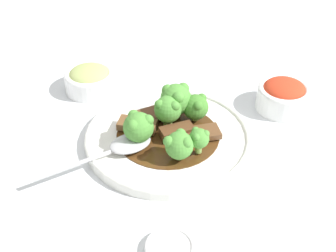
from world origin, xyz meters
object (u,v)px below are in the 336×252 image
Objects in this scene: beef_strip_0 at (177,131)px; broccoli_floret_2 at (179,145)px; broccoli_floret_5 at (168,109)px; side_bowl_appetizer at (90,79)px; main_plate at (168,137)px; beef_strip_3 at (200,133)px; beef_strip_1 at (137,125)px; beef_strip_2 at (150,115)px; side_bowl_kimchi at (283,95)px; broccoli_floret_4 at (196,106)px; sauce_dish at (171,248)px; serving_spoon at (124,146)px; broccoli_floret_3 at (199,138)px; broccoli_floret_1 at (176,99)px; broccoli_floret_0 at (138,127)px.

beef_strip_0 is 0.06m from broccoli_floret_2.
side_bowl_appetizer is at bearing 137.15° from broccoli_floret_5.
beef_strip_3 reaches higher than main_plate.
beef_strip_1 is 1.53× the size of broccoli_floret_2.
beef_strip_2 is (-0.05, 0.05, -0.00)m from beef_strip_0.
beef_strip_2 is at bearing 55.44° from beef_strip_1.
side_bowl_appetizer is at bearing 169.66° from side_bowl_kimchi.
broccoli_floret_4 reaches higher than sauce_dish.
main_plate is 6.04× the size of broccoli_floret_2.
beef_strip_0 reaches higher than beef_strip_2.
beef_strip_2 is at bearing 145.78° from broccoli_floret_5.
broccoli_floret_5 is (-0.05, 0.03, 0.03)m from beef_strip_3.
broccoli_floret_2 reaches higher than beef_strip_3.
beef_strip_0 is 0.10m from serving_spoon.
broccoli_floret_4 is (0.00, 0.09, -0.00)m from broccoli_floret_3.
broccoli_floret_4 is at bearing 33.84° from serving_spoon.
beef_strip_2 is 1.00× the size of beef_strip_3.
broccoli_floret_1 is at bearing 165.50° from broccoli_floret_4.
beef_strip_2 is at bearing 76.36° from broccoli_floret_0.
broccoli_floret_1 is (0.01, 0.05, 0.05)m from main_plate.
broccoli_floret_2 is at bearing -124.03° from beef_strip_3.
beef_strip_1 is at bearing 162.40° from beef_strip_0.
beef_strip_2 and beef_strip_3 have the same top height.
beef_strip_1 is 0.73× the size of side_bowl_kimchi.
broccoli_floret_4 is at bearing 17.84° from broccoli_floret_5.
serving_spoon is at bearing -158.16° from beef_strip_0.
sauce_dish is (0.05, -0.21, -0.04)m from broccoli_floret_0.
main_plate is 3.95× the size of beef_strip_1.
beef_strip_1 is 0.37× the size of serving_spoon.
broccoli_floret_1 is 0.13m from serving_spoon.
broccoli_floret_4 is at bearing 33.03° from broccoli_floret_0.
broccoli_floret_3 is at bearing -52.78° from beef_strip_0.
sauce_dish is (-0.01, -0.23, -0.02)m from beef_strip_0.
broccoli_floret_2 is 0.99× the size of broccoli_floret_4.
beef_strip_3 is 0.07m from broccoli_floret_5.
serving_spoon is (-0.07, -0.07, -0.03)m from broccoli_floret_5.
broccoli_floret_0 reaches higher than broccoli_floret_4.
main_plate is 5.11× the size of broccoli_floret_5.
side_bowl_appetizer is at bearing 134.31° from beef_strip_0.
broccoli_floret_1 is at bearing 90.88° from beef_strip_0.
beef_strip_0 is at bearing 127.22° from broccoli_floret_3.
broccoli_floret_5 is (-0.00, 0.02, 0.04)m from main_plate.
broccoli_floret_2 is 0.11m from broccoli_floret_4.
beef_strip_3 is 1.09× the size of sauce_dish.
broccoli_floret_1 reaches higher than broccoli_floret_4.
broccoli_floret_0 is (-0.05, -0.02, 0.04)m from main_plate.
side_bowl_appetizer reaches higher than beef_strip_2.
beef_strip_2 is at bearing 175.92° from broccoli_floret_4.
serving_spoon is (-0.09, -0.04, -0.00)m from beef_strip_0.
beef_strip_3 is (0.05, -0.01, 0.01)m from main_plate.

